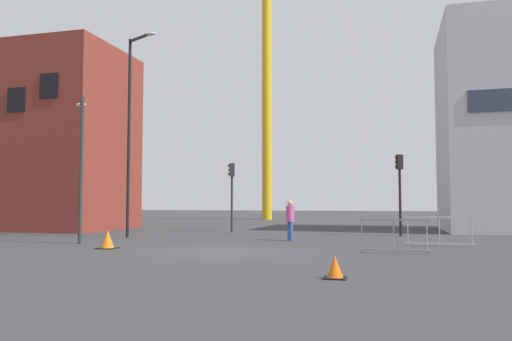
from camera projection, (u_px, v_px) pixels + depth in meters
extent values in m
plane|color=#333335|center=(221.00, 252.00, 16.28)|extent=(160.00, 160.00, 0.00)
cube|color=maroon|center=(40.00, 141.00, 30.37)|extent=(10.00, 6.56, 10.52)
cube|color=black|center=(16.00, 100.00, 27.04)|extent=(1.10, 0.06, 1.30)
cube|color=black|center=(49.00, 86.00, 26.56)|extent=(1.10, 0.06, 1.30)
cylinder|color=gold|center=(267.00, 83.00, 47.55)|extent=(0.90, 0.90, 25.36)
cylinder|color=black|center=(129.00, 137.00, 23.47)|extent=(0.14, 0.14, 9.19)
cube|color=black|center=(140.00, 37.00, 23.18)|extent=(1.50, 0.87, 0.10)
ellipsoid|color=silver|center=(151.00, 34.00, 22.62)|extent=(0.44, 0.24, 0.16)
cylinder|color=#2D2D30|center=(81.00, 169.00, 19.71)|extent=(0.14, 0.14, 5.76)
cube|color=#2D2D30|center=(82.00, 101.00, 20.53)|extent=(0.91, 1.19, 0.10)
ellipsoid|color=silver|center=(81.00, 105.00, 21.18)|extent=(0.44, 0.24, 0.16)
cylinder|color=#2D2D30|center=(232.00, 204.00, 27.11)|extent=(0.12, 0.12, 2.97)
cube|color=#2D2D30|center=(232.00, 170.00, 27.23)|extent=(0.33, 0.30, 0.70)
sphere|color=#390605|center=(229.00, 166.00, 27.24)|extent=(0.11, 0.11, 0.11)
sphere|color=#F2A514|center=(229.00, 170.00, 27.23)|extent=(0.11, 0.11, 0.11)
sphere|color=#07330F|center=(229.00, 174.00, 27.22)|extent=(0.11, 0.11, 0.11)
cylinder|color=black|center=(400.00, 203.00, 24.13)|extent=(0.12, 0.12, 3.16)
cube|color=black|center=(399.00, 162.00, 24.25)|extent=(0.35, 0.33, 0.70)
sphere|color=red|center=(396.00, 157.00, 24.23)|extent=(0.11, 0.11, 0.11)
sphere|color=#3C2905|center=(396.00, 162.00, 24.22)|extent=(0.11, 0.11, 0.11)
sphere|color=#07330F|center=(396.00, 167.00, 24.21)|extent=(0.11, 0.11, 0.11)
cylinder|color=#33519E|center=(289.00, 231.00, 21.24)|extent=(0.14, 0.14, 0.79)
cylinder|color=#33519E|center=(291.00, 231.00, 21.05)|extent=(0.14, 0.14, 0.79)
cylinder|color=#D14C8C|center=(290.00, 213.00, 21.19)|extent=(0.34, 0.34, 0.66)
sphere|color=tan|center=(290.00, 203.00, 21.22)|extent=(0.21, 0.21, 0.21)
cube|color=gray|center=(393.00, 220.00, 15.88)|extent=(2.18, 0.26, 0.06)
cube|color=gray|center=(394.00, 250.00, 15.82)|extent=(2.18, 0.26, 0.06)
cylinder|color=gray|center=(362.00, 236.00, 16.18)|extent=(0.04, 0.04, 1.05)
cylinder|color=gray|center=(394.00, 237.00, 15.84)|extent=(0.04, 0.04, 1.05)
cylinder|color=gray|center=(427.00, 237.00, 15.51)|extent=(0.04, 0.04, 1.05)
cube|color=#9EA0A5|center=(439.00, 217.00, 18.41)|extent=(2.45, 0.29, 0.06)
cube|color=#9EA0A5|center=(440.00, 244.00, 18.36)|extent=(2.45, 0.29, 0.06)
cylinder|color=#9EA0A5|center=(408.00, 232.00, 18.56)|extent=(0.04, 0.04, 1.05)
cylinder|color=#9EA0A5|center=(439.00, 232.00, 18.38)|extent=(0.04, 0.04, 1.05)
cylinder|color=#9EA0A5|center=(472.00, 232.00, 18.20)|extent=(0.04, 0.04, 1.05)
cube|color=black|center=(107.00, 248.00, 17.50)|extent=(0.63, 0.63, 0.03)
cone|color=orange|center=(108.00, 239.00, 17.51)|extent=(0.48, 0.48, 0.64)
cube|color=black|center=(335.00, 278.00, 10.63)|extent=(0.47, 0.47, 0.03)
cone|color=#E55B0F|center=(335.00, 267.00, 10.64)|extent=(0.36, 0.36, 0.48)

